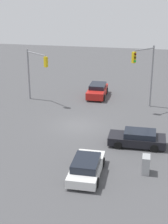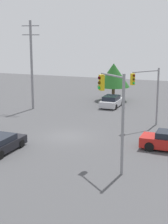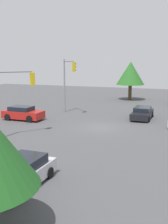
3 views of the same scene
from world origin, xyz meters
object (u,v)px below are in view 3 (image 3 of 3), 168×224
at_px(traffic_signal_main, 68,77).
at_px(traffic_signal_cross, 11,91).
at_px(sedan_red, 23,113).
at_px(sedan_dark, 142,113).
at_px(sedan_silver, 21,173).

bearing_deg(traffic_signal_main, traffic_signal_cross, -47.51).
xyz_separation_m(sedan_red, traffic_signal_cross, (-3.07, 6.14, 3.11)).
distance_m(sedan_red, sedan_dark, 12.86).
height_order(sedan_dark, traffic_signal_main, traffic_signal_main).
xyz_separation_m(traffic_signal_main, traffic_signal_cross, (-0.08, 11.36, -0.50)).
height_order(sedan_silver, traffic_signal_main, traffic_signal_main).
xyz_separation_m(sedan_dark, traffic_signal_main, (8.81, -0.10, 3.70)).
relative_size(sedan_silver, sedan_red, 1.00).
bearing_deg(sedan_red, sedan_silver, 32.70).
relative_size(sedan_red, traffic_signal_main, 0.67).
bearing_deg(sedan_red, traffic_signal_main, 150.24).
bearing_deg(traffic_signal_cross, sedan_silver, -106.86).
bearing_deg(traffic_signal_main, sedan_red, -77.68).
relative_size(sedan_silver, traffic_signal_main, 0.67).
bearing_deg(sedan_silver, traffic_signal_main, -72.87).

